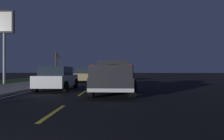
% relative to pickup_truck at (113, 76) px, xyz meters
% --- Properties ---
extents(ground, '(144.00, 144.00, 0.00)m').
position_rel_pickup_truck_xyz_m(ground, '(17.75, 1.75, -0.98)').
color(ground, black).
extents(sidewalk_shoulder, '(108.00, 4.00, 0.12)m').
position_rel_pickup_truck_xyz_m(sidewalk_shoulder, '(17.75, 7.45, -0.92)').
color(sidewalk_shoulder, gray).
rests_on(sidewalk_shoulder, ground).
extents(grass_verge, '(108.00, 6.00, 0.01)m').
position_rel_pickup_truck_xyz_m(grass_verge, '(17.75, 12.45, -0.98)').
color(grass_verge, '#1E3819').
rests_on(grass_verge, ground).
extents(lane_markings, '(108.00, 3.54, 0.01)m').
position_rel_pickup_truck_xyz_m(lane_markings, '(19.62, 4.30, -0.98)').
color(lane_markings, yellow).
rests_on(lane_markings, ground).
extents(pickup_truck, '(5.47, 2.36, 1.87)m').
position_rel_pickup_truck_xyz_m(pickup_truck, '(0.00, 0.00, 0.00)').
color(pickup_truck, '#232328').
rests_on(pickup_truck, ground).
extents(sedan_black, '(4.45, 2.10, 1.54)m').
position_rel_pickup_truck_xyz_m(sedan_black, '(32.57, 3.56, -0.20)').
color(sedan_black, black).
rests_on(sedan_black, ground).
extents(sedan_tan, '(4.42, 2.06, 1.54)m').
position_rel_pickup_truck_xyz_m(sedan_tan, '(10.19, 3.31, -0.20)').
color(sedan_tan, '#9E845B').
rests_on(sedan_tan, ground).
extents(sedan_white, '(4.41, 2.03, 1.54)m').
position_rel_pickup_truck_xyz_m(sedan_white, '(1.85, 3.72, -0.20)').
color(sedan_white, silver).
rests_on(sedan_white, ground).
extents(gas_price_sign, '(0.27, 1.90, 7.09)m').
position_rel_pickup_truck_xyz_m(gas_price_sign, '(7.57, 10.64, 4.36)').
color(gas_price_sign, '#99999E').
rests_on(gas_price_sign, ground).
extents(bare_tree_far, '(1.00, 1.31, 4.83)m').
position_rel_pickup_truck_xyz_m(bare_tree_far, '(23.92, 10.59, 1.52)').
color(bare_tree_far, '#423323').
rests_on(bare_tree_far, ground).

